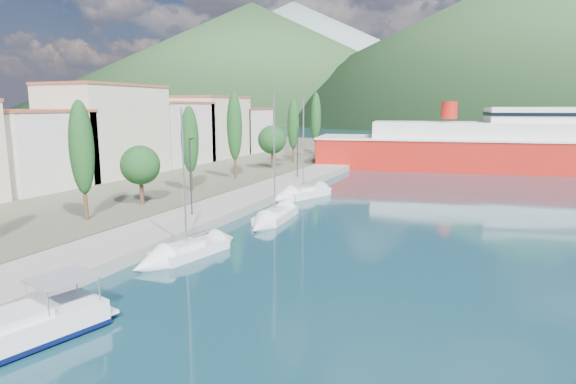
% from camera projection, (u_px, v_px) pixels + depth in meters
% --- Properties ---
extents(ground, '(1400.00, 1400.00, 0.00)m').
position_uv_depth(ground, '(442.00, 141.00, 129.59)').
color(ground, '#143946').
extents(quay, '(5.00, 88.00, 0.80)m').
position_uv_depth(quay, '(252.00, 197.00, 47.85)').
color(quay, gray).
rests_on(quay, ground).
extents(land_strip, '(70.00, 148.00, 0.70)m').
position_uv_depth(land_strip, '(56.00, 167.00, 71.57)').
color(land_strip, '#565644').
rests_on(land_strip, ground).
extents(town_buildings, '(9.20, 69.20, 11.30)m').
position_uv_depth(town_buildings, '(138.00, 134.00, 65.69)').
color(town_buildings, beige).
rests_on(town_buildings, land_strip).
extents(tree_row, '(3.94, 63.77, 11.00)m').
position_uv_depth(tree_row, '(230.00, 138.00, 56.18)').
color(tree_row, '#47301E').
rests_on(tree_row, land_strip).
extents(lamp_posts, '(0.15, 46.15, 6.06)m').
position_uv_depth(lamp_posts, '(189.00, 174.00, 37.59)').
color(lamp_posts, '#2D2D33').
rests_on(lamp_posts, quay).
extents(sailboat_near, '(3.45, 7.24, 10.01)m').
position_uv_depth(sailboat_near, '(170.00, 258.00, 29.07)').
color(sailboat_near, silver).
rests_on(sailboat_near, ground).
extents(sailboat_mid, '(2.68, 8.02, 11.35)m').
position_uv_depth(sailboat_mid, '(268.00, 221.00, 38.33)').
color(sailboat_mid, silver).
rests_on(sailboat_mid, ground).
extents(sailboat_far, '(4.93, 7.86, 11.03)m').
position_uv_depth(sailboat_far, '(293.00, 196.00, 48.94)').
color(sailboat_far, silver).
rests_on(sailboat_far, ground).
extents(ferry, '(54.38, 20.38, 10.57)m').
position_uv_depth(ferry, '(501.00, 148.00, 70.68)').
color(ferry, '#B11810').
rests_on(ferry, ground).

